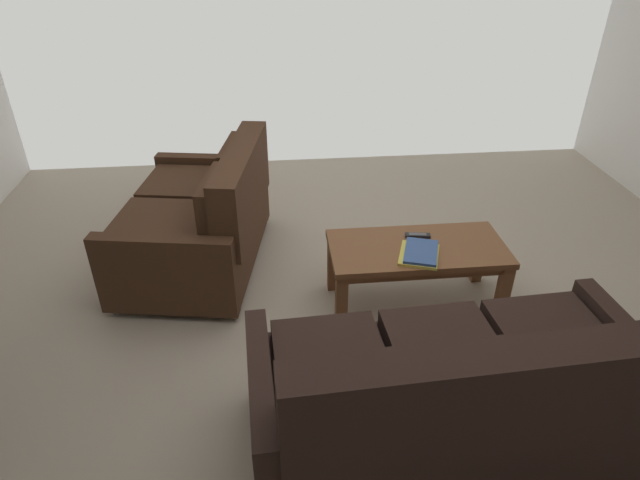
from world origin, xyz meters
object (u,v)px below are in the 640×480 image
at_px(loveseat_near, 202,219).
at_px(tv_remote, 418,235).
at_px(sofa_main, 455,395).
at_px(coffee_table, 417,256).
at_px(book_stack, 420,253).

height_order(loveseat_near, tv_remote, loveseat_near).
bearing_deg(sofa_main, tv_remote, -96.58).
xyz_separation_m(sofa_main, coffee_table, (-0.12, -1.14, 0.00)).
relative_size(sofa_main, book_stack, 5.44).
bearing_deg(sofa_main, book_stack, -95.63).
relative_size(loveseat_near, coffee_table, 1.34).
height_order(book_stack, tv_remote, book_stack).
height_order(loveseat_near, book_stack, loveseat_near).
xyz_separation_m(sofa_main, tv_remote, (-0.14, -1.25, 0.09)).
bearing_deg(book_stack, tv_remote, -101.01).
distance_m(loveseat_near, coffee_table, 1.52).
height_order(coffee_table, tv_remote, tv_remote).
height_order(sofa_main, loveseat_near, loveseat_near).
bearing_deg(loveseat_near, tv_remote, 160.31).
bearing_deg(sofa_main, coffee_table, -95.95).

